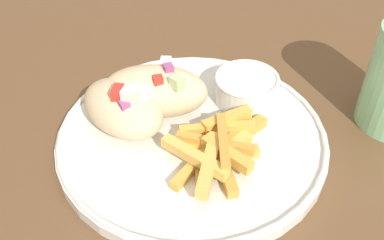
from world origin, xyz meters
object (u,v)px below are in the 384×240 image
at_px(pita_sandwich_far, 155,91).
at_px(plate, 192,136).
at_px(pita_sandwich_near, 123,107).
at_px(sauce_ramekin, 246,87).
at_px(fries_pile, 218,149).

bearing_deg(pita_sandwich_far, plate, -38.78).
xyz_separation_m(plate, pita_sandwich_far, (-0.06, 0.01, 0.03)).
bearing_deg(pita_sandwich_near, sauce_ramekin, 62.17).
bearing_deg(pita_sandwich_far, pita_sandwich_near, -138.50).
relative_size(plate, pita_sandwich_near, 2.59).
distance_m(plate, pita_sandwich_near, 0.08).
distance_m(pita_sandwich_near, sauce_ramekin, 0.15).
height_order(pita_sandwich_far, fries_pile, pita_sandwich_far).
xyz_separation_m(pita_sandwich_near, fries_pile, (0.11, 0.02, -0.02)).
xyz_separation_m(pita_sandwich_near, sauce_ramekin, (0.09, 0.12, -0.01)).
distance_m(plate, fries_pile, 0.05).
distance_m(pita_sandwich_far, fries_pile, 0.10).
xyz_separation_m(fries_pile, sauce_ramekin, (-0.02, 0.10, 0.01)).
bearing_deg(plate, pita_sandwich_far, 171.37).
bearing_deg(pita_sandwich_near, fries_pile, 18.68).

